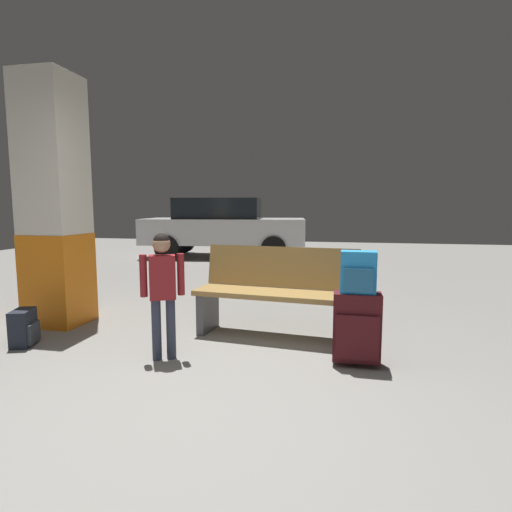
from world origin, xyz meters
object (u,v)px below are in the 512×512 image
bench (276,292)px  structural_pillar (55,203)px  parked_car_far (223,226)px  child (162,283)px  suitcase (357,327)px  backpack_dark_floor (24,328)px  backpack_bright (358,273)px

bench → structural_pillar: bearing=-178.9°
structural_pillar → parked_car_far: size_ratio=0.63×
structural_pillar → child: bearing=-26.6°
structural_pillar → bench: bearing=1.1°
bench → parked_car_far: parked_car_far is taller
suitcase → backpack_dark_floor: (-3.04, -0.13, -0.15)m
backpack_bright → parked_car_far: size_ratio=0.08×
suitcase → parked_car_far: 7.64m
child → backpack_dark_floor: 1.52m
structural_pillar → suitcase: structural_pillar is taller
backpack_dark_floor → child: bearing=-2.5°
parked_car_far → suitcase: bearing=-65.7°
parked_car_far → child: bearing=-77.9°
bench → backpack_dark_floor: size_ratio=4.85×
child → parked_car_far: size_ratio=0.25×
child → backpack_dark_floor: child is taller
bench → parked_car_far: bearing=110.6°
suitcase → backpack_bright: (-0.00, -0.00, 0.45)m
structural_pillar → backpack_bright: 3.31m
bench → parked_car_far: size_ratio=0.39×
structural_pillar → backpack_dark_floor: structural_pillar is taller
suitcase → bench: bearing=139.3°
suitcase → child: size_ratio=0.56×
structural_pillar → bench: size_ratio=1.63×
structural_pillar → child: structural_pillar is taller
suitcase → backpack_dark_floor: bearing=-177.6°
backpack_bright → backpack_dark_floor: (-3.04, -0.13, -0.60)m
structural_pillar → backpack_dark_floor: (0.16, -0.74, -1.17)m
parked_car_far → bench: bearing=-69.4°
suitcase → backpack_bright: size_ratio=1.78×
structural_pillar → backpack_bright: bearing=-10.8°
backpack_bright → structural_pillar: bearing=169.2°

